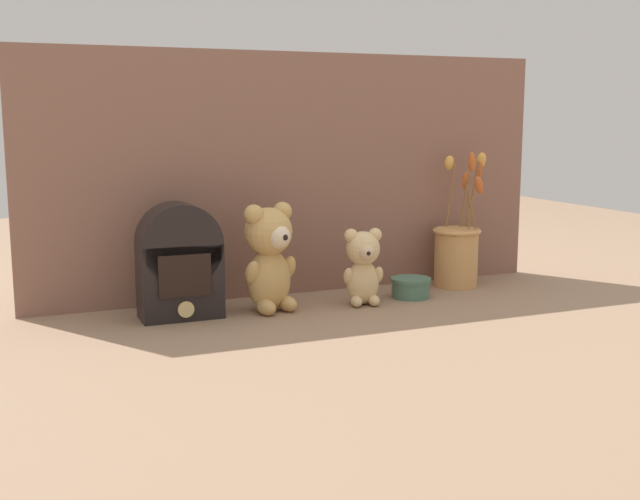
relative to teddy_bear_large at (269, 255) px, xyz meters
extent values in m
plane|color=#8E7056|center=(0.13, -0.01, -0.13)|extent=(4.00, 4.00, 0.00)
cube|color=#845B4C|center=(0.13, 0.16, 0.17)|extent=(1.33, 0.02, 0.59)
ellipsoid|color=tan|center=(0.00, 0.00, -0.06)|extent=(0.12, 0.11, 0.14)
sphere|color=tan|center=(0.00, 0.00, 0.05)|extent=(0.11, 0.11, 0.11)
sphere|color=beige|center=(0.01, -0.04, 0.05)|extent=(0.05, 0.05, 0.05)
sphere|color=black|center=(0.02, -0.06, 0.05)|extent=(0.01, 0.01, 0.01)
sphere|color=tan|center=(0.04, 0.01, 0.10)|extent=(0.04, 0.04, 0.04)
sphere|color=tan|center=(-0.04, -0.01, 0.10)|extent=(0.04, 0.04, 0.04)
ellipsoid|color=tan|center=(0.05, 0.01, -0.03)|extent=(0.04, 0.05, 0.06)
ellipsoid|color=tan|center=(-0.05, -0.02, -0.03)|extent=(0.04, 0.05, 0.06)
ellipsoid|color=tan|center=(0.03, -0.02, -0.11)|extent=(0.05, 0.06, 0.04)
ellipsoid|color=tan|center=(-0.02, -0.03, -0.11)|extent=(0.05, 0.06, 0.04)
ellipsoid|color=#DBBC84|center=(0.22, -0.02, -0.08)|extent=(0.09, 0.08, 0.10)
sphere|color=#DBBC84|center=(0.22, -0.02, 0.00)|extent=(0.08, 0.08, 0.08)
sphere|color=#D1B289|center=(0.22, -0.05, 0.00)|extent=(0.04, 0.04, 0.04)
sphere|color=black|center=(0.21, -0.07, 0.00)|extent=(0.01, 0.01, 0.01)
sphere|color=#DBBC84|center=(0.25, -0.03, 0.04)|extent=(0.03, 0.03, 0.03)
sphere|color=#DBBC84|center=(0.19, -0.02, 0.04)|extent=(0.03, 0.03, 0.03)
ellipsoid|color=#DBBC84|center=(0.26, -0.04, -0.06)|extent=(0.03, 0.04, 0.05)
ellipsoid|color=#DBBC84|center=(0.19, -0.02, -0.06)|extent=(0.03, 0.04, 0.05)
ellipsoid|color=#DBBC84|center=(0.24, -0.05, -0.12)|extent=(0.03, 0.05, 0.03)
ellipsoid|color=#DBBC84|center=(0.20, -0.04, -0.12)|extent=(0.03, 0.05, 0.03)
cylinder|color=tan|center=(0.53, 0.06, -0.05)|extent=(0.11, 0.11, 0.15)
torus|color=tan|center=(0.53, 0.06, 0.02)|extent=(0.12, 0.12, 0.01)
cylinder|color=olive|center=(0.55, 0.02, 0.08)|extent=(0.05, 0.02, 0.12)
ellipsoid|color=#C65B28|center=(0.55, 0.00, 0.14)|extent=(0.04, 0.03, 0.05)
cylinder|color=olive|center=(0.58, 0.07, 0.11)|extent=(0.01, 0.05, 0.17)
ellipsoid|color=gold|center=(0.60, 0.07, 0.20)|extent=(0.03, 0.03, 0.05)
cylinder|color=olive|center=(0.57, 0.06, 0.09)|extent=(0.00, 0.04, 0.14)
ellipsoid|color=#C65B28|center=(0.59, 0.06, 0.17)|extent=(0.02, 0.03, 0.06)
cylinder|color=olive|center=(0.56, 0.08, 0.08)|extent=(0.01, 0.02, 0.12)
ellipsoid|color=#C65B28|center=(0.57, 0.08, 0.14)|extent=(0.03, 0.03, 0.05)
cylinder|color=olive|center=(0.53, 0.10, 0.11)|extent=(0.03, 0.00, 0.17)
ellipsoid|color=gold|center=(0.53, 0.11, 0.19)|extent=(0.03, 0.02, 0.04)
cylinder|color=olive|center=(0.55, 0.04, 0.11)|extent=(0.02, 0.01, 0.17)
ellipsoid|color=#C65B28|center=(0.55, 0.03, 0.19)|extent=(0.03, 0.03, 0.05)
cube|color=black|center=(-0.20, 0.02, -0.05)|extent=(0.18, 0.10, 0.17)
cylinder|color=black|center=(-0.20, 0.02, 0.04)|extent=(0.18, 0.10, 0.18)
cube|color=black|center=(-0.20, -0.03, -0.03)|extent=(0.11, 0.01, 0.09)
cylinder|color=#D6BC7A|center=(-0.20, -0.03, -0.10)|extent=(0.04, 0.01, 0.04)
cylinder|color=#47705B|center=(0.36, 0.00, -0.11)|extent=(0.09, 0.09, 0.04)
cylinder|color=#47705B|center=(0.36, 0.00, -0.08)|extent=(0.10, 0.10, 0.01)
camera|label=1|loc=(-0.59, -1.67, 0.31)|focal=45.00mm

